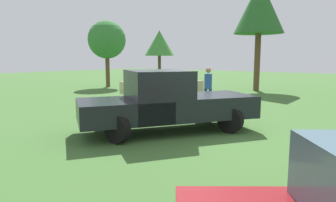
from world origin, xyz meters
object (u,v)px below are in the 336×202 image
object	(u,v)px
tree_far_center	(159,43)
tree_back_right	(107,40)
person_bystander	(208,85)
sedan_near	(161,85)
tree_side	(259,7)
pickup_truck	(164,100)

from	to	relation	value
tree_far_center	tree_back_right	bearing A→B (deg)	-77.24
person_bystander	tree_far_center	bearing A→B (deg)	24.29
sedan_near	tree_far_center	bearing A→B (deg)	63.72
tree_far_center	tree_side	size ratio (longest dim) A/B	0.69
pickup_truck	sedan_near	size ratio (longest dim) A/B	1.13
sedan_near	person_bystander	size ratio (longest dim) A/B	2.67
tree_side	tree_far_center	bearing A→B (deg)	159.89
tree_back_right	tree_far_center	bearing A→B (deg)	102.76
person_bystander	tree_back_right	world-z (taller)	tree_back_right
tree_back_right	person_bystander	bearing A→B (deg)	-20.06
person_bystander	tree_side	world-z (taller)	tree_side
sedan_near	tree_back_right	world-z (taller)	tree_back_right
tree_back_right	sedan_near	bearing A→B (deg)	-18.02
sedan_near	person_bystander	xyz separation A→B (m)	(3.93, -1.71, 0.30)
sedan_near	tree_side	xyz separation A→B (m)	(2.89, 6.47, 4.66)
sedan_near	tree_side	distance (m)	8.48
sedan_near	tree_far_center	xyz separation A→B (m)	(-8.86, 10.77, 2.92)
pickup_truck	tree_side	distance (m)	13.51
person_bystander	tree_far_center	size ratio (longest dim) A/B	0.36
person_bystander	tree_back_right	bearing A→B (deg)	48.52
tree_back_right	tree_side	bearing A→B (deg)	23.22
sedan_near	person_bystander	bearing A→B (deg)	-89.26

